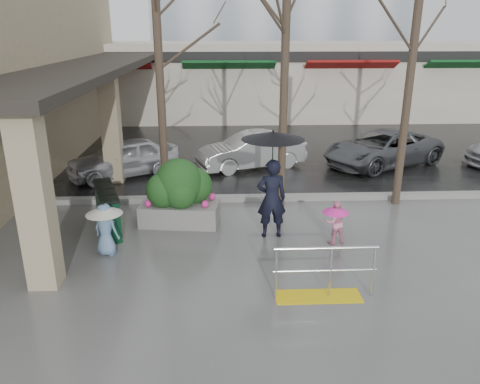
{
  "coord_description": "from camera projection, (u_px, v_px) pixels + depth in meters",
  "views": [
    {
      "loc": [
        -0.48,
        -8.7,
        4.73
      ],
      "look_at": [
        -0.06,
        1.06,
        1.3
      ],
      "focal_mm": 35.0,
      "sensor_mm": 36.0,
      "label": 1
    }
  ],
  "objects": [
    {
      "name": "ground",
      "position": [
        245.0,
        267.0,
        9.79
      ],
      "size": [
        120.0,
        120.0,
        0.0
      ],
      "primitive_type": "plane",
      "color": "#51514F",
      "rests_on": "ground"
    },
    {
      "name": "street_asphalt",
      "position": [
        227.0,
        105.0,
        30.52
      ],
      "size": [
        120.0,
        36.0,
        0.01
      ],
      "primitive_type": "cube",
      "color": "black",
      "rests_on": "ground"
    },
    {
      "name": "curb",
      "position": [
        238.0,
        198.0,
        13.53
      ],
      "size": [
        120.0,
        0.3,
        0.15
      ],
      "primitive_type": "cube",
      "color": "gray",
      "rests_on": "ground"
    },
    {
      "name": "canopy_slab",
      "position": [
        92.0,
        62.0,
        15.93
      ],
      "size": [
        2.8,
        18.0,
        0.25
      ],
      "primitive_type": "cube",
      "color": "#2D2823",
      "rests_on": "pillar_front"
    },
    {
      "name": "pillar_front",
      "position": [
        35.0,
        200.0,
        8.58
      ],
      "size": [
        0.55,
        0.55,
        3.5
      ],
      "primitive_type": "cube",
      "color": "tan",
      "rests_on": "ground"
    },
    {
      "name": "pillar_back",
      "position": [
        111.0,
        128.0,
        14.7
      ],
      "size": [
        0.55,
        0.55,
        3.5
      ],
      "primitive_type": "cube",
      "color": "tan",
      "rests_on": "ground"
    },
    {
      "name": "storefront_row",
      "position": [
        264.0,
        80.0,
        26.14
      ],
      "size": [
        34.0,
        6.74,
        4.0
      ],
      "color": "beige",
      "rests_on": "ground"
    },
    {
      "name": "handrail",
      "position": [
        322.0,
        279.0,
        8.59
      ],
      "size": [
        1.9,
        0.5,
        1.03
      ],
      "color": "yellow",
      "rests_on": "ground"
    },
    {
      "name": "tree_west",
      "position": [
        156.0,
        13.0,
        11.41
      ],
      "size": [
        3.2,
        3.2,
        6.8
      ],
      "color": "#382B21",
      "rests_on": "ground"
    },
    {
      "name": "tree_midwest",
      "position": [
        287.0,
        6.0,
        11.5
      ],
      "size": [
        3.2,
        3.2,
        7.0
      ],
      "color": "#382B21",
      "rests_on": "ground"
    },
    {
      "name": "tree_mideast",
      "position": [
        416.0,
        23.0,
        11.75
      ],
      "size": [
        3.2,
        3.2,
        6.5
      ],
      "color": "#382B21",
      "rests_on": "ground"
    },
    {
      "name": "woman",
      "position": [
        272.0,
        175.0,
        10.76
      ],
      "size": [
        1.45,
        1.45,
        2.6
      ],
      "rotation": [
        0.0,
        0.0,
        3.21
      ],
      "color": "black",
      "rests_on": "ground"
    },
    {
      "name": "child_pink",
      "position": [
        335.0,
        219.0,
        10.73
      ],
      "size": [
        0.61,
        0.61,
        1.03
      ],
      "rotation": [
        0.0,
        0.0,
        3.33
      ],
      "color": "#FE9BBF",
      "rests_on": "ground"
    },
    {
      "name": "child_blue",
      "position": [
        105.0,
        224.0,
        10.12
      ],
      "size": [
        0.79,
        0.79,
        1.18
      ],
      "rotation": [
        0.0,
        0.0,
        2.75
      ],
      "color": "#658BB5",
      "rests_on": "ground"
    },
    {
      "name": "planter",
      "position": [
        180.0,
        193.0,
        11.75
      ],
      "size": [
        2.06,
        1.22,
        1.7
      ],
      "rotation": [
        0.0,
        0.0,
        -0.12
      ],
      "color": "slate",
      "rests_on": "ground"
    },
    {
      "name": "news_boxes",
      "position": [
        107.0,
        209.0,
        11.47
      ],
      "size": [
        1.02,
        1.92,
        1.05
      ],
      "rotation": [
        0.0,
        0.0,
        0.33
      ],
      "color": "#0C3620",
      "rests_on": "ground"
    },
    {
      "name": "car_a",
      "position": [
        123.0,
        158.0,
        15.64
      ],
      "size": [
        3.95,
        3.13,
        1.26
      ],
      "primitive_type": "imported",
      "rotation": [
        0.0,
        0.0,
        -1.05
      ],
      "color": "silver",
      "rests_on": "ground"
    },
    {
      "name": "car_b",
      "position": [
        251.0,
        150.0,
        16.57
      ],
      "size": [
        4.05,
        2.56,
        1.26
      ],
      "primitive_type": "imported",
      "rotation": [
        0.0,
        0.0,
        -1.22
      ],
      "color": "silver",
      "rests_on": "ground"
    },
    {
      "name": "car_c",
      "position": [
        383.0,
        148.0,
        16.88
      ],
      "size": [
        4.99,
        3.93,
        1.26
      ],
      "primitive_type": "imported",
      "rotation": [
        0.0,
        0.0,
        -1.1
      ],
      "color": "#53575A",
      "rests_on": "ground"
    }
  ]
}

